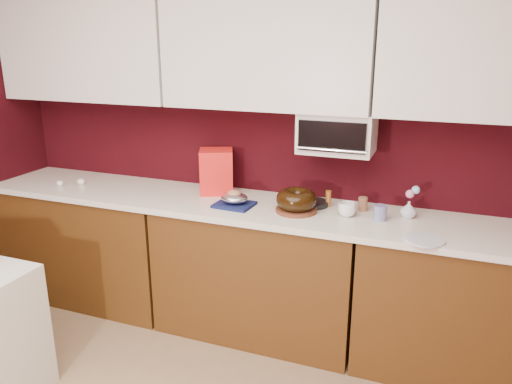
{
  "coord_description": "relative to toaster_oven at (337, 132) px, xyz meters",
  "views": [
    {
      "loc": [
        1.07,
        -0.9,
        1.92
      ],
      "look_at": [
        0.02,
        1.84,
        1.02
      ],
      "focal_mm": 35.0,
      "sensor_mm": 36.0,
      "label": 1
    }
  ],
  "objects": [
    {
      "name": "base_cabinet_right",
      "position": [
        0.88,
        -0.17,
        -0.95
      ],
      "size": [
        1.31,
        0.58,
        0.86
      ],
      "primitive_type": "cube",
      "color": "#533010",
      "rests_on": "floor"
    },
    {
      "name": "upper_cabinet_right",
      "position": [
        0.88,
        -0.02,
        0.48
      ],
      "size": [
        1.31,
        0.33,
        0.7
      ],
      "primitive_type": "cube",
      "color": "white",
      "rests_on": "wall_back"
    },
    {
      "name": "foil_ham_nest",
      "position": [
        -0.59,
        -0.24,
        -0.42
      ],
      "size": [
        0.19,
        0.16,
        0.07
      ],
      "primitive_type": "ellipsoid",
      "rotation": [
        0.0,
        0.0,
        0.05
      ],
      "color": "white",
      "rests_on": "navy_towel"
    },
    {
      "name": "dark_pan",
      "position": [
        -0.12,
        -0.05,
        -0.46
      ],
      "size": [
        0.22,
        0.22,
        0.03
      ],
      "primitive_type": "cylinder",
      "rotation": [
        0.0,
        0.0,
        -0.24
      ],
      "color": "black",
      "rests_on": "countertop"
    },
    {
      "name": "flower_blue",
      "position": [
        0.49,
        -0.04,
        -0.3
      ],
      "size": [
        0.05,
        0.05,
        0.05
      ],
      "primitive_type": "sphere",
      "color": "#9AD3F7",
      "rests_on": "flower_vase"
    },
    {
      "name": "base_cabinet_left",
      "position": [
        -1.78,
        -0.17,
        -0.95
      ],
      "size": [
        1.31,
        0.58,
        0.86
      ],
      "primitive_type": "cube",
      "color": "#533010",
      "rests_on": "floor"
    },
    {
      "name": "bundt_cake",
      "position": [
        -0.19,
        -0.2,
        -0.39
      ],
      "size": [
        0.33,
        0.33,
        0.1
      ],
      "primitive_type": "torus",
      "rotation": [
        0.0,
        0.0,
        -0.4
      ],
      "color": "black",
      "rests_on": "cake_base"
    },
    {
      "name": "coffee_mug",
      "position": [
        0.12,
        -0.17,
        -0.42
      ],
      "size": [
        0.13,
        0.13,
        0.1
      ],
      "primitive_type": "imported",
      "rotation": [
        0.0,
        0.0,
        0.67
      ],
      "color": "white",
      "rests_on": "countertop"
    },
    {
      "name": "upper_cabinet_center",
      "position": [
        -0.45,
        -0.02,
        0.48
      ],
      "size": [
        1.31,
        0.33,
        0.7
      ],
      "primitive_type": "cube",
      "color": "white",
      "rests_on": "wall_back"
    },
    {
      "name": "egg_right",
      "position": [
        -1.83,
        -0.19,
        -0.45
      ],
      "size": [
        0.06,
        0.05,
        0.05
      ],
      "primitive_type": "ellipsoid",
      "rotation": [
        0.0,
        0.0,
        0.01
      ],
      "color": "white",
      "rests_on": "countertop"
    },
    {
      "name": "roasted_ham",
      "position": [
        -0.59,
        -0.24,
        -0.4
      ],
      "size": [
        0.11,
        0.1,
        0.06
      ],
      "primitive_type": "ellipsoid",
      "rotation": [
        0.0,
        0.0,
        0.32
      ],
      "color": "tan",
      "rests_on": "foil_ham_nest"
    },
    {
      "name": "toaster_oven",
      "position": [
        0.0,
        0.0,
        0.0
      ],
      "size": [
        0.45,
        0.3,
        0.25
      ],
      "primitive_type": "cube",
      "color": "white",
      "rests_on": "upper_cabinet_center"
    },
    {
      "name": "amber_bottle",
      "position": [
        -0.03,
        -0.03,
        -0.42
      ],
      "size": [
        0.04,
        0.04,
        0.1
      ],
      "primitive_type": "cylinder",
      "rotation": [
        0.0,
        0.0,
        -0.19
      ],
      "color": "#97561B",
      "rests_on": "countertop"
    },
    {
      "name": "navy_towel",
      "position": [
        -0.59,
        -0.24,
        -0.47
      ],
      "size": [
        0.25,
        0.22,
        0.02
      ],
      "primitive_type": "cube",
      "rotation": [
        0.0,
        0.0,
        -0.06
      ],
      "color": "#141D4D",
      "rests_on": "countertop"
    },
    {
      "name": "pandoro_box",
      "position": [
        -0.82,
        -0.01,
        -0.32
      ],
      "size": [
        0.28,
        0.27,
        0.3
      ],
      "primitive_type": "cube",
      "rotation": [
        0.0,
        0.0,
        0.41
      ],
      "color": "red",
      "rests_on": "countertop"
    },
    {
      "name": "flower_vase",
      "position": [
        0.46,
        -0.06,
        -0.42
      ],
      "size": [
        0.08,
        0.08,
        0.11
      ],
      "primitive_type": "imported",
      "rotation": [
        0.0,
        0.0,
        -0.09
      ],
      "color": "silver",
      "rests_on": "countertop"
    },
    {
      "name": "countertop",
      "position": [
        -0.45,
        -0.17,
        -0.49
      ],
      "size": [
        4.0,
        0.62,
        0.04
      ],
      "primitive_type": "cube",
      "color": "white",
      "rests_on": "base_cabinet_center"
    },
    {
      "name": "egg_left",
      "position": [
        -1.96,
        -0.27,
        -0.45
      ],
      "size": [
        0.06,
        0.05,
        0.04
      ],
      "primitive_type": "ellipsoid",
      "rotation": [
        0.0,
        0.0,
        0.28
      ],
      "color": "white",
      "rests_on": "countertop"
    },
    {
      "name": "blue_jar",
      "position": [
        0.31,
        -0.16,
        -0.43
      ],
      "size": [
        0.08,
        0.08,
        0.09
      ],
      "primitive_type": "cylinder",
      "rotation": [
        0.0,
        0.0,
        0.08
      ],
      "color": "navy",
      "rests_on": "countertop"
    },
    {
      "name": "base_cabinet_center",
      "position": [
        -0.45,
        -0.17,
        -0.95
      ],
      "size": [
        1.31,
        0.58,
        0.86
      ],
      "primitive_type": "cube",
      "color": "#533010",
      "rests_on": "floor"
    },
    {
      "name": "toaster_oven_handle",
      "position": [
        0.0,
        -0.18,
        -0.07
      ],
      "size": [
        0.42,
        0.02,
        0.02
      ],
      "primitive_type": "cylinder",
      "rotation": [
        0.0,
        1.57,
        0.0
      ],
      "color": "silver",
      "rests_on": "toaster_oven"
    },
    {
      "name": "wall_back",
      "position": [
        -0.45,
        0.15,
        -0.12
      ],
      "size": [
        4.0,
        0.02,
        2.5
      ],
      "primitive_type": "cube",
      "color": "#32060C",
      "rests_on": "floor"
    },
    {
      "name": "cake_base",
      "position": [
        -0.19,
        -0.2,
        -0.46
      ],
      "size": [
        0.27,
        0.27,
        0.02
      ],
      "primitive_type": "cylinder",
      "rotation": [
        0.0,
        0.0,
        0.08
      ],
      "color": "brown",
      "rests_on": "countertop"
    },
    {
      "name": "upper_cabinet_left",
      "position": [
        -1.78,
        -0.02,
        0.48
      ],
      "size": [
        1.31,
        0.33,
        0.7
      ],
      "primitive_type": "cube",
      "color": "white",
      "rests_on": "wall_back"
    },
    {
      "name": "paper_cup",
      "position": [
        0.19,
        -0.03,
        -0.43
      ],
      "size": [
        0.06,
        0.06,
        0.09
      ],
      "primitive_type": "cylinder",
      "rotation": [
        0.0,
        0.0,
        0.13
      ],
      "color": "#8D5B40",
      "rests_on": "countertop"
    },
    {
      "name": "toaster_oven_door",
      "position": [
        0.0,
        -0.16,
        0.0
      ],
      "size": [
        0.4,
        0.02,
        0.18
      ],
      "primitive_type": "cube",
      "color": "black",
      "rests_on": "toaster_oven"
    },
    {
      "name": "flower_pink",
      "position": [
        0.46,
        -0.06,
        -0.33
      ],
      "size": [
        0.05,
        0.05,
        0.05
      ],
      "primitive_type": "sphere",
      "color": "pink",
      "rests_on": "flower_vase"
    },
    {
      "name": "china_plate",
      "position": [
        0.58,
        -0.4,
        -0.47
      ],
      "size": [
        0.23,
        0.23,
        0.01
      ],
      "primitive_type": "cylinder",
      "rotation": [
        0.0,
        0.0,
        -0.13
      ],
      "color": "white",
      "rests_on": "countertop"
    }
  ]
}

